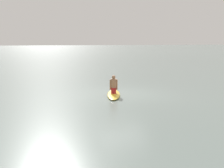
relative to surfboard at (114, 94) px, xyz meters
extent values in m
plane|color=slate|center=(0.23, -0.67, -0.05)|extent=(400.00, 400.00, 0.00)
ellipsoid|color=gold|center=(0.00, 0.00, 0.00)|extent=(2.84, 1.56, 0.11)
cube|color=#A51E23|center=(0.00, 0.00, 0.20)|extent=(0.37, 0.34, 0.29)
cylinder|color=#9E7051|center=(0.00, 0.00, 0.56)|extent=(0.34, 0.34, 0.48)
sphere|color=#9E7051|center=(0.00, 0.00, 0.89)|extent=(0.19, 0.19, 0.19)
cylinder|color=#9E7051|center=(-0.06, -0.15, 0.50)|extent=(0.10, 0.10, 0.53)
cylinder|color=#9E7051|center=(0.06, 0.15, 0.50)|extent=(0.10, 0.10, 0.53)
camera|label=1|loc=(-12.82, 4.77, 2.65)|focal=43.88mm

